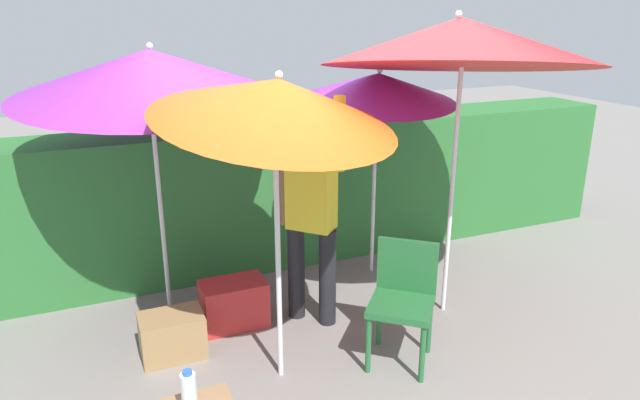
{
  "coord_description": "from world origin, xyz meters",
  "views": [
    {
      "loc": [
        -1.6,
        -3.48,
        2.48
      ],
      "look_at": [
        0.0,
        0.3,
        1.1
      ],
      "focal_mm": 32.12,
      "sensor_mm": 36.0,
      "label": 1
    }
  ],
  "objects_px": {
    "umbrella_rainbow": "(277,101)",
    "bottle_water": "(189,395)",
    "person_vendor": "(312,214)",
    "chair_plastic": "(403,295)",
    "umbrella_navy": "(460,42)",
    "umbrella_orange": "(150,73)",
    "crate_cardboard": "(172,335)",
    "cooler_box": "(234,304)",
    "umbrella_yellow": "(378,87)"
  },
  "relations": [
    {
      "from": "umbrella_orange",
      "to": "chair_plastic",
      "type": "height_order",
      "value": "umbrella_orange"
    },
    {
      "from": "crate_cardboard",
      "to": "umbrella_rainbow",
      "type": "bearing_deg",
      "value": -37.75
    },
    {
      "from": "umbrella_yellow",
      "to": "person_vendor",
      "type": "relative_size",
      "value": 1.07
    },
    {
      "from": "umbrella_navy",
      "to": "cooler_box",
      "type": "relative_size",
      "value": 5.02
    },
    {
      "from": "person_vendor",
      "to": "crate_cardboard",
      "type": "height_order",
      "value": "person_vendor"
    },
    {
      "from": "umbrella_rainbow",
      "to": "cooler_box",
      "type": "relative_size",
      "value": 4.35
    },
    {
      "from": "umbrella_navy",
      "to": "person_vendor",
      "type": "xyz_separation_m",
      "value": [
        -1.09,
        0.28,
        -1.3
      ]
    },
    {
      "from": "umbrella_orange",
      "to": "umbrella_yellow",
      "type": "height_order",
      "value": "umbrella_orange"
    },
    {
      "from": "umbrella_rainbow",
      "to": "bottle_water",
      "type": "height_order",
      "value": "umbrella_rainbow"
    },
    {
      "from": "cooler_box",
      "to": "crate_cardboard",
      "type": "height_order",
      "value": "cooler_box"
    },
    {
      "from": "person_vendor",
      "to": "chair_plastic",
      "type": "relative_size",
      "value": 2.11
    },
    {
      "from": "umbrella_navy",
      "to": "crate_cardboard",
      "type": "height_order",
      "value": "umbrella_navy"
    },
    {
      "from": "umbrella_navy",
      "to": "bottle_water",
      "type": "relative_size",
      "value": 10.87
    },
    {
      "from": "umbrella_orange",
      "to": "crate_cardboard",
      "type": "distance_m",
      "value": 1.98
    },
    {
      "from": "chair_plastic",
      "to": "bottle_water",
      "type": "relative_size",
      "value": 3.71
    },
    {
      "from": "umbrella_navy",
      "to": "umbrella_orange",
      "type": "bearing_deg",
      "value": 156.83
    },
    {
      "from": "umbrella_navy",
      "to": "person_vendor",
      "type": "relative_size",
      "value": 1.39
    },
    {
      "from": "umbrella_yellow",
      "to": "bottle_water",
      "type": "relative_size",
      "value": 8.37
    },
    {
      "from": "umbrella_navy",
      "to": "umbrella_yellow",
      "type": "bearing_deg",
      "value": 101.15
    },
    {
      "from": "person_vendor",
      "to": "bottle_water",
      "type": "height_order",
      "value": "person_vendor"
    },
    {
      "from": "person_vendor",
      "to": "chair_plastic",
      "type": "height_order",
      "value": "person_vendor"
    },
    {
      "from": "umbrella_orange",
      "to": "bottle_water",
      "type": "relative_size",
      "value": 9.5
    },
    {
      "from": "umbrella_navy",
      "to": "cooler_box",
      "type": "height_order",
      "value": "umbrella_navy"
    },
    {
      "from": "umbrella_orange",
      "to": "cooler_box",
      "type": "relative_size",
      "value": 4.39
    },
    {
      "from": "umbrella_navy",
      "to": "person_vendor",
      "type": "height_order",
      "value": "umbrella_navy"
    },
    {
      "from": "umbrella_rainbow",
      "to": "umbrella_yellow",
      "type": "height_order",
      "value": "umbrella_rainbow"
    },
    {
      "from": "umbrella_rainbow",
      "to": "person_vendor",
      "type": "distance_m",
      "value": 1.27
    },
    {
      "from": "bottle_water",
      "to": "chair_plastic",
      "type": "bearing_deg",
      "value": 29.69
    },
    {
      "from": "cooler_box",
      "to": "crate_cardboard",
      "type": "bearing_deg",
      "value": -155.44
    },
    {
      "from": "umbrella_rainbow",
      "to": "crate_cardboard",
      "type": "relative_size",
      "value": 4.88
    },
    {
      "from": "umbrella_yellow",
      "to": "chair_plastic",
      "type": "distance_m",
      "value": 1.97
    },
    {
      "from": "umbrella_rainbow",
      "to": "cooler_box",
      "type": "distance_m",
      "value": 1.92
    },
    {
      "from": "umbrella_navy",
      "to": "bottle_water",
      "type": "bearing_deg",
      "value": -148.63
    },
    {
      "from": "person_vendor",
      "to": "bottle_water",
      "type": "relative_size",
      "value": 7.83
    },
    {
      "from": "person_vendor",
      "to": "cooler_box",
      "type": "distance_m",
      "value": 0.98
    },
    {
      "from": "umbrella_navy",
      "to": "bottle_water",
      "type": "height_order",
      "value": "umbrella_navy"
    },
    {
      "from": "person_vendor",
      "to": "crate_cardboard",
      "type": "xyz_separation_m",
      "value": [
        -1.16,
        -0.08,
        -0.77
      ]
    },
    {
      "from": "umbrella_orange",
      "to": "crate_cardboard",
      "type": "bearing_deg",
      "value": -97.72
    },
    {
      "from": "chair_plastic",
      "to": "crate_cardboard",
      "type": "bearing_deg",
      "value": 156.47
    },
    {
      "from": "bottle_water",
      "to": "umbrella_yellow",
      "type": "bearing_deg",
      "value": 47.08
    },
    {
      "from": "umbrella_rainbow",
      "to": "chair_plastic",
      "type": "bearing_deg",
      "value": -9.67
    },
    {
      "from": "umbrella_yellow",
      "to": "cooler_box",
      "type": "height_order",
      "value": "umbrella_yellow"
    },
    {
      "from": "person_vendor",
      "to": "chair_plastic",
      "type": "distance_m",
      "value": 0.96
    },
    {
      "from": "chair_plastic",
      "to": "bottle_water",
      "type": "distance_m",
      "value": 1.98
    },
    {
      "from": "crate_cardboard",
      "to": "umbrella_orange",
      "type": "bearing_deg",
      "value": 82.28
    },
    {
      "from": "person_vendor",
      "to": "chair_plastic",
      "type": "bearing_deg",
      "value": -62.22
    },
    {
      "from": "umbrella_rainbow",
      "to": "umbrella_navy",
      "type": "xyz_separation_m",
      "value": [
        1.56,
        0.34,
        0.3
      ]
    },
    {
      "from": "bottle_water",
      "to": "umbrella_orange",
      "type": "bearing_deg",
      "value": 84.36
    },
    {
      "from": "umbrella_orange",
      "to": "umbrella_navy",
      "type": "relative_size",
      "value": 0.87
    },
    {
      "from": "umbrella_orange",
      "to": "chair_plastic",
      "type": "relative_size",
      "value": 2.56
    }
  ]
}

